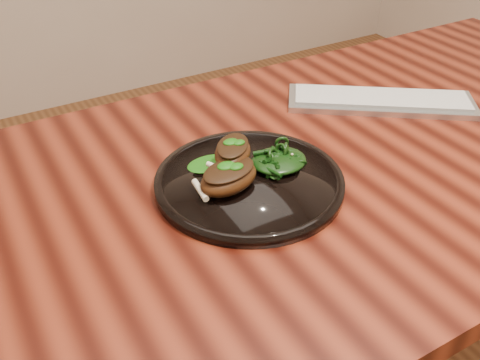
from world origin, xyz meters
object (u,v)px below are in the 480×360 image
Objects in this scene: plate at (249,181)px; greens_heap at (279,157)px; desk at (348,183)px; keyboard at (381,101)px; lamb_chop_front at (228,177)px.

plate is 3.24× the size of greens_heap.
plate is (-0.23, -0.01, 0.09)m from desk.
desk is 4.18× the size of keyboard.
plate is 0.07m from greens_heap.
greens_heap is at bearing 8.88° from lamb_chop_front.
desk is at bearing 2.88° from plate.
keyboard reaches higher than desk.
keyboard is (0.40, 0.12, -0.00)m from plate.
keyboard is at bearing 16.27° from lamb_chop_front.
lamb_chop_front is at bearing -166.25° from plate.
plate is 2.64× the size of lamb_chop_front.
keyboard is at bearing 16.56° from plate.
keyboard is (0.44, 0.13, -0.03)m from lamb_chop_front.
lamb_chop_front reaches higher than greens_heap.
desk is at bearing -147.00° from keyboard.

